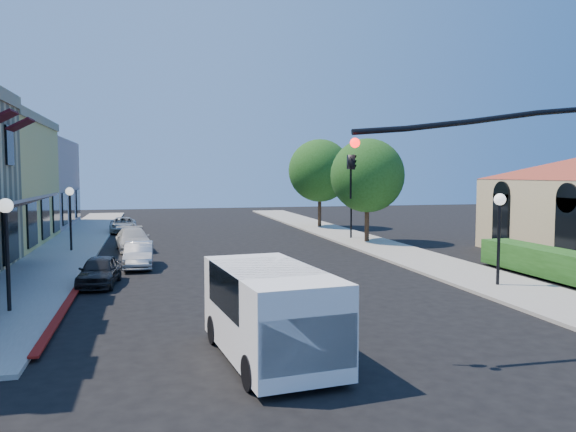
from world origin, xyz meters
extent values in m
plane|color=black|center=(0.00, 0.00, 0.00)|extent=(120.00, 120.00, 0.00)
cube|color=gray|center=(-8.75, 27.00, 0.06)|extent=(3.50, 50.00, 0.12)
cube|color=gray|center=(8.75, 27.00, 0.06)|extent=(3.50, 50.00, 0.12)
cube|color=maroon|center=(-6.90, 8.00, 0.00)|extent=(0.25, 10.00, 0.06)
cube|color=#460E16|center=(-9.95, 14.20, 6.55)|extent=(1.02, 1.50, 0.60)
cube|color=#460E16|center=(-9.95, 17.60, 6.55)|extent=(1.02, 1.50, 0.60)
cube|color=black|center=(-10.45, 17.10, 1.60)|extent=(0.12, 2.60, 2.60)
cube|color=tan|center=(-15.50, 38.00, 3.50)|extent=(10.00, 12.00, 7.00)
cube|color=black|center=(14.45, 11.50, 1.80)|extent=(0.12, 1.40, 2.80)
cube|color=black|center=(14.45, 16.50, 1.80)|extent=(0.12, 1.40, 2.80)
cube|color=#1D4814|center=(11.70, 9.00, 0.00)|extent=(1.40, 8.00, 1.10)
cylinder|color=#372216|center=(8.80, 22.00, 1.05)|extent=(0.28, 0.28, 2.10)
sphere|color=#1D4814|center=(8.80, 22.00, 4.20)|extent=(4.56, 4.56, 4.56)
cylinder|color=#372216|center=(8.80, 32.00, 1.14)|extent=(0.28, 0.28, 2.27)
sphere|color=#1D4814|center=(8.80, 32.00, 4.55)|extent=(4.94, 4.94, 4.94)
cylinder|color=black|center=(4.10, 1.50, 5.60)|extent=(7.80, 0.14, 0.14)
imported|color=black|center=(0.20, 1.50, 4.70)|extent=(0.20, 0.16, 1.00)
sphere|color=#FF0C0C|center=(0.20, 1.32, 5.00)|extent=(0.22, 0.22, 0.22)
cylinder|color=black|center=(-8.50, 8.00, 1.60)|extent=(0.12, 0.12, 3.20)
sphere|color=white|center=(-8.50, 8.00, 3.35)|extent=(0.44, 0.44, 0.44)
cylinder|color=black|center=(-8.50, 22.00, 1.60)|extent=(0.12, 0.12, 3.20)
sphere|color=white|center=(-8.50, 22.00, 3.35)|extent=(0.44, 0.44, 0.44)
cylinder|color=black|center=(8.50, 8.00, 1.60)|extent=(0.12, 0.12, 3.20)
sphere|color=white|center=(8.50, 8.00, 3.35)|extent=(0.44, 0.44, 0.44)
cylinder|color=black|center=(8.50, 24.00, 1.60)|extent=(0.12, 0.12, 3.20)
sphere|color=white|center=(8.50, 24.00, 3.35)|extent=(0.44, 0.44, 0.44)
cube|color=white|center=(-1.59, 2.00, 1.15)|extent=(2.59, 5.02, 1.97)
cube|color=white|center=(-1.36, -0.07, 1.04)|extent=(2.09, 0.87, 1.10)
cube|color=black|center=(-1.40, 0.31, 1.59)|extent=(1.86, 0.31, 0.99)
cube|color=black|center=(-1.62, 2.33, 1.64)|extent=(2.40, 3.06, 0.99)
cylinder|color=black|center=(-2.33, 0.26, 0.36)|extent=(0.35, 0.75, 0.72)
cylinder|color=black|center=(-2.69, 3.53, 0.36)|extent=(0.35, 0.75, 0.72)
cylinder|color=black|center=(-0.48, 0.47, 0.36)|extent=(0.35, 0.75, 0.72)
cylinder|color=black|center=(-0.84, 3.74, 0.36)|extent=(0.35, 0.75, 0.72)
imported|color=black|center=(-6.20, 12.00, 0.57)|extent=(1.66, 3.47, 1.15)
imported|color=#B6B8BB|center=(-4.80, 15.92, 0.59)|extent=(1.30, 3.57, 1.17)
imported|color=#B9B9B7|center=(-5.22, 22.01, 0.62)|extent=(2.28, 4.48, 1.24)
imported|color=#9FA2A4|center=(-6.20, 32.00, 0.56)|extent=(2.04, 4.12, 1.12)
camera|label=1|loc=(-4.24, -10.49, 4.32)|focal=35.00mm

